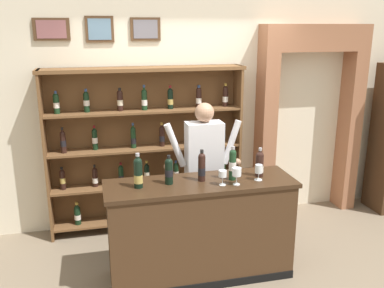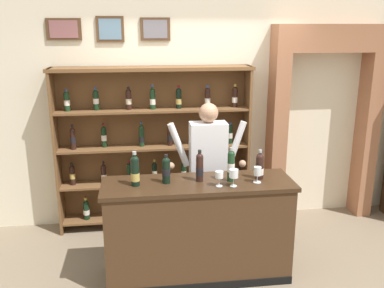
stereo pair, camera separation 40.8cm
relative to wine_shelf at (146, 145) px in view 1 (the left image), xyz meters
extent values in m
cube|color=#7A6B56|center=(0.51, -1.21, -1.05)|extent=(14.00, 14.00, 0.02)
cube|color=beige|center=(0.51, 0.21, 0.62)|extent=(12.00, 0.16, 3.31)
cube|color=#4C331E|center=(-0.96, 0.12, 1.32)|extent=(0.38, 0.02, 0.24)
cube|color=#8B5558|center=(-0.96, 0.10, 1.32)|extent=(0.31, 0.01, 0.19)
cube|color=#4C331E|center=(-0.46, 0.12, 1.32)|extent=(0.31, 0.02, 0.28)
cube|color=slate|center=(-0.46, 0.10, 1.32)|extent=(0.25, 0.01, 0.23)
cube|color=#4C331E|center=(0.05, 0.12, 1.32)|extent=(0.34, 0.02, 0.26)
cube|color=slate|center=(0.05, 0.10, 1.32)|extent=(0.27, 0.01, 0.20)
cube|color=brown|center=(-1.12, -0.04, -0.06)|extent=(0.03, 0.30, 1.95)
cube|color=brown|center=(1.12, -0.04, -0.06)|extent=(0.03, 0.30, 1.95)
cube|color=brown|center=(0.00, 0.10, -0.06)|extent=(2.28, 0.02, 1.95)
cube|color=brown|center=(0.00, -0.04, -0.92)|extent=(2.22, 0.29, 0.02)
cylinder|color=black|center=(-0.84, -0.06, -0.81)|extent=(0.07, 0.07, 0.19)
sphere|color=black|center=(-0.84, -0.06, -0.71)|extent=(0.07, 0.07, 0.07)
cylinder|color=black|center=(-0.84, -0.06, -0.67)|extent=(0.03, 0.03, 0.08)
cylinder|color=#B79338|center=(-0.84, -0.06, -0.64)|extent=(0.04, 0.04, 0.03)
cylinder|color=silver|center=(-0.84, -0.06, -0.81)|extent=(0.07, 0.07, 0.06)
cylinder|color=black|center=(-0.42, -0.05, -0.80)|extent=(0.07, 0.07, 0.20)
sphere|color=black|center=(-0.42, -0.05, -0.70)|extent=(0.07, 0.07, 0.07)
cylinder|color=black|center=(-0.42, -0.05, -0.66)|extent=(0.03, 0.03, 0.08)
cylinder|color=#B79338|center=(-0.42, -0.05, -0.63)|extent=(0.03, 0.03, 0.03)
cylinder|color=silver|center=(-0.42, -0.05, -0.82)|extent=(0.07, 0.07, 0.06)
cylinder|color=black|center=(0.00, -0.03, -0.81)|extent=(0.07, 0.07, 0.19)
sphere|color=black|center=(0.00, -0.03, -0.71)|extent=(0.07, 0.07, 0.07)
cylinder|color=black|center=(0.00, -0.03, -0.68)|extent=(0.03, 0.03, 0.06)
cylinder|color=navy|center=(0.00, -0.03, -0.66)|extent=(0.03, 0.03, 0.03)
cylinder|color=tan|center=(0.00, -0.03, -0.81)|extent=(0.07, 0.07, 0.06)
cylinder|color=black|center=(0.45, -0.04, -0.81)|extent=(0.07, 0.07, 0.19)
sphere|color=black|center=(0.45, -0.04, -0.71)|extent=(0.07, 0.07, 0.07)
cylinder|color=black|center=(0.45, -0.04, -0.69)|extent=(0.03, 0.03, 0.06)
cylinder|color=navy|center=(0.45, -0.04, -0.67)|extent=(0.03, 0.03, 0.03)
cylinder|color=silver|center=(0.45, -0.04, -0.82)|extent=(0.07, 0.07, 0.06)
cylinder|color=#19381E|center=(0.86, -0.01, -0.80)|extent=(0.07, 0.07, 0.20)
sphere|color=#19381E|center=(0.86, -0.01, -0.70)|extent=(0.07, 0.07, 0.07)
cylinder|color=#19381E|center=(0.86, -0.01, -0.67)|extent=(0.03, 0.03, 0.06)
cylinder|color=#99999E|center=(0.86, -0.01, -0.65)|extent=(0.04, 0.04, 0.03)
cylinder|color=beige|center=(0.86, -0.01, -0.80)|extent=(0.07, 0.07, 0.06)
cube|color=brown|center=(0.00, -0.04, -0.47)|extent=(2.22, 0.29, 0.02)
cylinder|color=black|center=(-0.97, -0.04, -0.36)|extent=(0.06, 0.06, 0.20)
sphere|color=black|center=(-0.97, -0.04, -0.25)|extent=(0.06, 0.06, 0.06)
cylinder|color=black|center=(-0.97, -0.04, -0.23)|extent=(0.03, 0.03, 0.06)
cylinder|color=black|center=(-0.97, -0.04, -0.21)|extent=(0.03, 0.03, 0.03)
cylinder|color=tan|center=(-0.97, -0.04, -0.35)|extent=(0.06, 0.06, 0.06)
cylinder|color=black|center=(-0.61, -0.03, -0.36)|extent=(0.06, 0.06, 0.19)
sphere|color=black|center=(-0.61, -0.03, -0.26)|extent=(0.06, 0.06, 0.06)
cylinder|color=black|center=(-0.61, -0.03, -0.23)|extent=(0.02, 0.02, 0.07)
cylinder|color=black|center=(-0.61, -0.03, -0.21)|extent=(0.03, 0.03, 0.03)
cylinder|color=silver|center=(-0.61, -0.03, -0.39)|extent=(0.06, 0.06, 0.06)
cylinder|color=black|center=(-0.30, -0.02, -0.36)|extent=(0.06, 0.06, 0.19)
sphere|color=black|center=(-0.30, -0.02, -0.26)|extent=(0.06, 0.06, 0.06)
cylinder|color=black|center=(-0.30, -0.02, -0.23)|extent=(0.03, 0.03, 0.07)
cylinder|color=maroon|center=(-0.30, -0.02, -0.21)|extent=(0.03, 0.03, 0.03)
cylinder|color=black|center=(-0.30, -0.02, -0.38)|extent=(0.06, 0.06, 0.06)
cylinder|color=black|center=(0.00, -0.04, -0.36)|extent=(0.06, 0.06, 0.19)
sphere|color=black|center=(0.00, -0.04, -0.26)|extent=(0.06, 0.06, 0.06)
cylinder|color=black|center=(0.00, -0.04, -0.23)|extent=(0.03, 0.03, 0.08)
cylinder|color=#B79338|center=(0.00, -0.04, -0.20)|extent=(0.03, 0.03, 0.03)
cylinder|color=beige|center=(0.00, -0.04, -0.36)|extent=(0.06, 0.06, 0.06)
cylinder|color=black|center=(0.35, -0.07, -0.36)|extent=(0.06, 0.06, 0.20)
sphere|color=black|center=(0.35, -0.07, -0.26)|extent=(0.06, 0.06, 0.06)
cylinder|color=black|center=(0.35, -0.07, -0.24)|extent=(0.03, 0.03, 0.06)
cylinder|color=navy|center=(0.35, -0.07, -0.22)|extent=(0.03, 0.03, 0.03)
cylinder|color=silver|center=(0.35, -0.07, -0.37)|extent=(0.06, 0.06, 0.06)
cylinder|color=black|center=(0.66, -0.08, -0.36)|extent=(0.06, 0.06, 0.19)
sphere|color=black|center=(0.66, -0.08, -0.26)|extent=(0.06, 0.06, 0.06)
cylinder|color=black|center=(0.66, -0.08, -0.23)|extent=(0.03, 0.03, 0.08)
cylinder|color=black|center=(0.66, -0.08, -0.20)|extent=(0.03, 0.03, 0.03)
cylinder|color=beige|center=(0.66, -0.08, -0.36)|extent=(0.06, 0.06, 0.06)
cylinder|color=black|center=(0.95, -0.06, -0.36)|extent=(0.06, 0.06, 0.20)
sphere|color=black|center=(0.95, -0.06, -0.26)|extent=(0.06, 0.06, 0.06)
cylinder|color=black|center=(0.95, -0.06, -0.23)|extent=(0.02, 0.02, 0.07)
cylinder|color=#99999E|center=(0.95, -0.06, -0.21)|extent=(0.03, 0.03, 0.03)
cylinder|color=black|center=(0.95, -0.06, -0.39)|extent=(0.06, 0.06, 0.06)
cube|color=brown|center=(0.00, -0.04, -0.03)|extent=(2.22, 0.29, 0.02)
cylinder|color=black|center=(-0.93, -0.06, 0.09)|extent=(0.06, 0.06, 0.22)
sphere|color=black|center=(-0.93, -0.06, 0.21)|extent=(0.06, 0.06, 0.06)
cylinder|color=black|center=(-0.93, -0.06, 0.24)|extent=(0.02, 0.02, 0.07)
cylinder|color=black|center=(-0.93, -0.06, 0.26)|extent=(0.03, 0.03, 0.03)
cylinder|color=black|center=(-0.93, -0.06, 0.09)|extent=(0.06, 0.06, 0.07)
cylinder|color=black|center=(-0.58, -0.01, 0.09)|extent=(0.06, 0.06, 0.21)
sphere|color=black|center=(-0.58, -0.01, 0.20)|extent=(0.06, 0.06, 0.06)
cylinder|color=black|center=(-0.58, -0.01, 0.23)|extent=(0.02, 0.02, 0.07)
cylinder|color=maroon|center=(-0.58, -0.01, 0.25)|extent=(0.03, 0.03, 0.03)
cylinder|color=silver|center=(-0.58, -0.01, 0.09)|extent=(0.06, 0.06, 0.07)
cylinder|color=#19381E|center=(-0.15, -0.03, 0.09)|extent=(0.06, 0.06, 0.22)
sphere|color=#19381E|center=(-0.15, -0.03, 0.20)|extent=(0.06, 0.06, 0.06)
cylinder|color=#19381E|center=(-0.15, -0.03, 0.24)|extent=(0.02, 0.02, 0.08)
cylinder|color=navy|center=(-0.15, -0.03, 0.27)|extent=(0.03, 0.03, 0.03)
cylinder|color=black|center=(-0.15, -0.03, 0.07)|extent=(0.06, 0.06, 0.07)
cylinder|color=black|center=(0.19, -0.04, 0.09)|extent=(0.06, 0.06, 0.20)
sphere|color=black|center=(0.19, -0.04, 0.19)|extent=(0.06, 0.06, 0.06)
cylinder|color=black|center=(0.19, -0.04, 0.23)|extent=(0.03, 0.03, 0.08)
cylinder|color=#B79338|center=(0.19, -0.04, 0.26)|extent=(0.03, 0.03, 0.03)
cylinder|color=black|center=(0.19, -0.04, 0.08)|extent=(0.06, 0.06, 0.07)
cylinder|color=black|center=(0.56, -0.03, 0.09)|extent=(0.06, 0.06, 0.21)
sphere|color=black|center=(0.56, -0.03, 0.20)|extent=(0.06, 0.06, 0.06)
cylinder|color=black|center=(0.56, -0.03, 0.23)|extent=(0.02, 0.02, 0.07)
cylinder|color=#99999E|center=(0.56, -0.03, 0.26)|extent=(0.03, 0.03, 0.03)
cylinder|color=silver|center=(0.56, -0.03, 0.10)|extent=(0.06, 0.06, 0.07)
cylinder|color=black|center=(0.92, -0.05, 0.08)|extent=(0.06, 0.06, 0.20)
sphere|color=black|center=(0.92, -0.05, 0.19)|extent=(0.06, 0.06, 0.06)
cylinder|color=black|center=(0.92, -0.05, 0.21)|extent=(0.03, 0.03, 0.06)
cylinder|color=navy|center=(0.92, -0.05, 0.23)|extent=(0.03, 0.03, 0.03)
cylinder|color=silver|center=(0.92, -0.05, 0.08)|extent=(0.06, 0.06, 0.06)
cube|color=brown|center=(0.00, -0.04, 0.42)|extent=(2.22, 0.29, 0.02)
cylinder|color=#19381E|center=(-0.97, -0.03, 0.52)|extent=(0.07, 0.07, 0.19)
sphere|color=#19381E|center=(-0.97, -0.03, 0.62)|extent=(0.06, 0.06, 0.06)
cylinder|color=#19381E|center=(-0.97, -0.03, 0.65)|extent=(0.02, 0.02, 0.06)
cylinder|color=navy|center=(-0.97, -0.03, 0.67)|extent=(0.03, 0.03, 0.03)
cylinder|color=silver|center=(-0.97, -0.03, 0.52)|extent=(0.07, 0.07, 0.06)
cylinder|color=black|center=(-0.65, -0.02, 0.52)|extent=(0.07, 0.07, 0.19)
sphere|color=black|center=(-0.65, -0.02, 0.63)|extent=(0.06, 0.06, 0.06)
cylinder|color=black|center=(-0.65, -0.02, 0.65)|extent=(0.03, 0.03, 0.06)
cylinder|color=navy|center=(-0.65, -0.02, 0.68)|extent=(0.03, 0.03, 0.03)
cylinder|color=silver|center=(-0.65, -0.02, 0.53)|extent=(0.07, 0.07, 0.06)
cylinder|color=black|center=(-0.28, -0.03, 0.53)|extent=(0.07, 0.07, 0.20)
sphere|color=black|center=(-0.28, -0.03, 0.63)|extent=(0.06, 0.06, 0.06)
cylinder|color=black|center=(-0.28, -0.03, 0.66)|extent=(0.03, 0.03, 0.06)
cylinder|color=black|center=(-0.28, -0.03, 0.68)|extent=(0.03, 0.03, 0.03)
cylinder|color=beige|center=(-0.28, -0.03, 0.52)|extent=(0.07, 0.07, 0.06)
cylinder|color=#19381E|center=(0.00, -0.04, 0.53)|extent=(0.07, 0.07, 0.20)
sphere|color=#19381E|center=(0.00, -0.04, 0.64)|extent=(0.06, 0.06, 0.06)
cylinder|color=#19381E|center=(0.00, -0.04, 0.67)|extent=(0.02, 0.02, 0.08)
cylinder|color=navy|center=(0.00, -0.04, 0.70)|extent=(0.03, 0.03, 0.03)
cylinder|color=silver|center=(0.00, -0.04, 0.52)|extent=(0.07, 0.07, 0.06)
cylinder|color=black|center=(0.30, -0.04, 0.53)|extent=(0.07, 0.07, 0.20)
sphere|color=black|center=(0.30, -0.04, 0.63)|extent=(0.06, 0.06, 0.06)
cylinder|color=black|center=(0.30, -0.04, 0.66)|extent=(0.03, 0.03, 0.07)
cylinder|color=maroon|center=(0.30, -0.04, 0.69)|extent=(0.03, 0.03, 0.03)
cylinder|color=tan|center=(0.30, -0.04, 0.51)|extent=(0.07, 0.07, 0.06)
cylinder|color=black|center=(0.64, -0.03, 0.53)|extent=(0.07, 0.07, 0.20)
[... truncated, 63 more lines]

